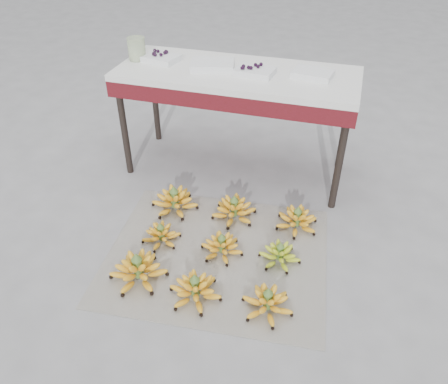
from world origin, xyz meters
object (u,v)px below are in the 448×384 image
(vendor_table, at_px, (237,83))
(tray_far_left, at_px, (160,58))
(bunch_back_left, at_px, (175,201))
(bunch_back_right, at_px, (297,220))
(bunch_front_right, at_px, (267,303))
(bunch_front_center, at_px, (195,289))
(tray_far_right, at_px, (313,74))
(glass_jar, at_px, (137,49))
(bunch_front_left, at_px, (138,270))
(bunch_back_center, at_px, (234,210))
(tray_right, at_px, (255,71))
(tray_left, at_px, (212,65))
(bunch_mid_right, at_px, (280,255))
(bunch_mid_center, at_px, (222,246))
(bunch_mid_left, at_px, (161,235))
(newspaper_mat, at_px, (217,255))

(vendor_table, height_order, tray_far_left, tray_far_left)
(bunch_back_left, bearing_deg, bunch_back_right, 0.57)
(bunch_front_right, height_order, bunch_back_right, bunch_back_right)
(bunch_front_center, bearing_deg, bunch_back_left, 133.12)
(tray_far_right, distance_m, glass_jar, 1.20)
(bunch_front_left, height_order, tray_far_left, tray_far_left)
(bunch_front_left, xyz_separation_m, bunch_front_center, (0.34, -0.03, -0.01))
(bunch_back_left, bearing_deg, bunch_front_center, -62.93)
(bunch_back_center, height_order, tray_far_left, tray_far_left)
(bunch_front_right, height_order, tray_right, tray_right)
(bunch_front_left, height_order, bunch_back_left, bunch_front_left)
(bunch_front_center, xyz_separation_m, bunch_back_center, (0.02, 0.69, 0.00))
(bunch_front_center, relative_size, tray_far_left, 1.22)
(vendor_table, bearing_deg, tray_left, -178.59)
(tray_far_left, bearing_deg, bunch_front_right, -50.08)
(bunch_mid_right, relative_size, tray_right, 1.12)
(bunch_mid_center, distance_m, tray_left, 1.20)
(tray_far_left, bearing_deg, bunch_back_center, -40.51)
(bunch_mid_right, bearing_deg, tray_left, 144.98)
(bunch_front_left, xyz_separation_m, bunch_front_right, (0.71, -0.01, -0.01))
(bunch_front_left, xyz_separation_m, bunch_mid_center, (0.37, 0.32, -0.01))
(glass_jar, bearing_deg, bunch_front_right, -45.54)
(bunch_front_left, relative_size, tray_left, 0.97)
(bunch_front_left, height_order, bunch_back_right, bunch_front_left)
(tray_right, distance_m, glass_jar, 0.84)
(bunch_mid_left, distance_m, bunch_back_right, 0.84)
(bunch_front_left, relative_size, bunch_front_right, 1.07)
(bunch_front_right, xyz_separation_m, bunch_back_center, (-0.36, 0.66, 0.01))
(bunch_front_left, distance_m, bunch_front_right, 0.71)
(tray_far_right, height_order, glass_jar, glass_jar)
(bunch_mid_left, bearing_deg, tray_far_right, 44.41)
(tray_left, bearing_deg, newspaper_mat, -71.33)
(bunch_front_right, height_order, tray_left, tray_left)
(newspaper_mat, distance_m, bunch_mid_right, 0.36)
(bunch_back_center, bearing_deg, bunch_back_left, 167.37)
(bunch_back_center, height_order, bunch_back_right, bunch_back_center)
(bunch_mid_left, distance_m, tray_far_right, 1.38)
(bunch_mid_center, relative_size, tray_far_right, 1.06)
(bunch_front_right, relative_size, bunch_back_right, 0.98)
(bunch_front_center, distance_m, tray_far_left, 1.62)
(newspaper_mat, distance_m, glass_jar, 1.51)
(bunch_back_left, relative_size, bunch_back_center, 0.88)
(bunch_front_center, relative_size, bunch_back_left, 1.06)
(bunch_front_center, xyz_separation_m, tray_far_right, (0.35, 1.29, 0.71))
(bunch_front_left, distance_m, tray_left, 1.41)
(bunch_mid_left, distance_m, tray_right, 1.19)
(bunch_back_left, xyz_separation_m, tray_far_right, (0.73, 0.63, 0.71))
(bunch_front_right, height_order, bunch_back_center, bunch_back_center)
(bunch_back_right, xyz_separation_m, vendor_table, (-0.55, 0.55, 0.61))
(newspaper_mat, xyz_separation_m, tray_left, (-0.31, 0.92, 0.78))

